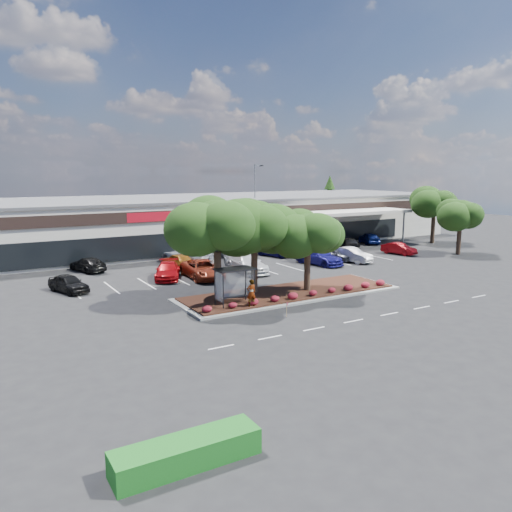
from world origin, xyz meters
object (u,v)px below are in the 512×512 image
light_pole (256,210)px  car_1 (168,271)px  car_0 (69,283)px  survey_stake (287,308)px

light_pole → car_1: size_ratio=2.05×
light_pole → car_0: light_pole is taller
light_pole → car_1: bearing=-141.7°
car_0 → car_1: (8.66, 0.72, 0.03)m
survey_stake → car_1: (-2.59, 15.40, 0.12)m
survey_stake → car_1: size_ratio=0.19×
car_1 → light_pole: bearing=62.2°
light_pole → car_0: (-25.87, -14.31, -3.98)m
light_pole → car_0: size_ratio=2.50×
survey_stake → car_0: 18.49m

